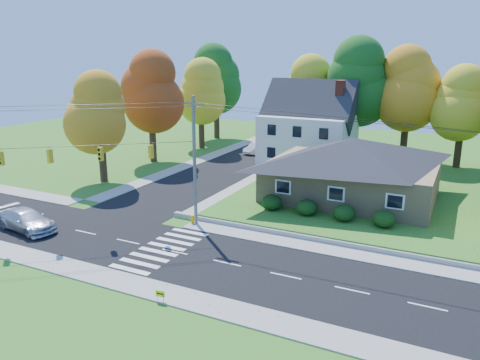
{
  "coord_description": "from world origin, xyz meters",
  "views": [
    {
      "loc": [
        16.92,
        -24.2,
        12.95
      ],
      "look_at": [
        0.96,
        8.0,
        3.22
      ],
      "focal_mm": 35.0,
      "sensor_mm": 36.0,
      "label": 1
    }
  ],
  "objects_px": {
    "ranch_house": "(352,168)",
    "silver_sedan": "(27,220)",
    "fire_hydrant": "(193,220)",
    "white_car": "(255,148)"
  },
  "relations": [
    {
      "from": "ranch_house",
      "to": "white_car",
      "type": "relative_size",
      "value": 3.53
    },
    {
      "from": "fire_hydrant",
      "to": "white_car",
      "type": "bearing_deg",
      "value": 104.31
    },
    {
      "from": "silver_sedan",
      "to": "fire_hydrant",
      "type": "bearing_deg",
      "value": -48.97
    },
    {
      "from": "ranch_house",
      "to": "fire_hydrant",
      "type": "height_order",
      "value": "ranch_house"
    },
    {
      "from": "silver_sedan",
      "to": "fire_hydrant",
      "type": "height_order",
      "value": "silver_sedan"
    },
    {
      "from": "silver_sedan",
      "to": "fire_hydrant",
      "type": "distance_m",
      "value": 12.46
    },
    {
      "from": "silver_sedan",
      "to": "fire_hydrant",
      "type": "xyz_separation_m",
      "value": [
        10.52,
        6.66,
        -0.45
      ]
    },
    {
      "from": "white_car",
      "to": "fire_hydrant",
      "type": "relative_size",
      "value": 5.56
    },
    {
      "from": "ranch_house",
      "to": "silver_sedan",
      "type": "distance_m",
      "value": 26.94
    },
    {
      "from": "silver_sedan",
      "to": "ranch_house",
      "type": "bearing_deg",
      "value": -40.37
    }
  ]
}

